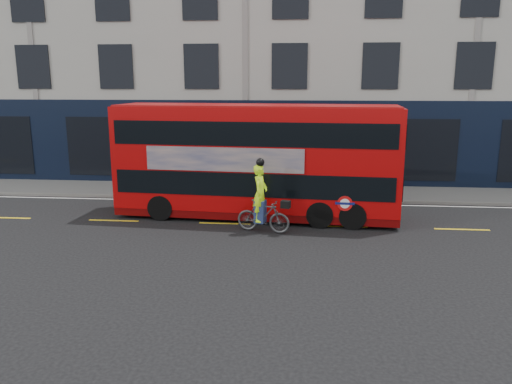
# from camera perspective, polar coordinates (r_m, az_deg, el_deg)

# --- Properties ---
(ground) EXTENTS (120.00, 120.00, 0.00)m
(ground) POSITION_cam_1_polar(r_m,az_deg,el_deg) (16.01, -4.38, -5.09)
(ground) COLOR black
(ground) RESTS_ON ground
(pavement) EXTENTS (60.00, 3.00, 0.12)m
(pavement) POSITION_cam_1_polar(r_m,az_deg,el_deg) (22.21, -1.62, 0.10)
(pavement) COLOR slate
(pavement) RESTS_ON ground
(kerb) EXTENTS (60.00, 0.12, 0.13)m
(kerb) POSITION_cam_1_polar(r_m,az_deg,el_deg) (20.76, -2.11, -0.77)
(kerb) COLOR slate
(kerb) RESTS_ON ground
(building_terrace) EXTENTS (50.00, 10.07, 15.00)m
(building_terrace) POSITION_cam_1_polar(r_m,az_deg,el_deg) (28.23, -0.09, 17.92)
(building_terrace) COLOR #ACABA2
(building_terrace) RESTS_ON ground
(road_edge_line) EXTENTS (58.00, 0.10, 0.01)m
(road_edge_line) POSITION_cam_1_polar(r_m,az_deg,el_deg) (20.49, -2.21, -1.13)
(road_edge_line) COLOR silver
(road_edge_line) RESTS_ON ground
(lane_dashes) EXTENTS (58.00, 0.12, 0.01)m
(lane_dashes) POSITION_cam_1_polar(r_m,az_deg,el_deg) (17.42, -3.56, -3.60)
(lane_dashes) COLOR yellow
(lane_dashes) RESTS_ON ground
(bus) EXTENTS (10.17, 3.04, 4.04)m
(bus) POSITION_cam_1_polar(r_m,az_deg,el_deg) (17.82, 0.12, 3.61)
(bus) COLOR #AB0607
(bus) RESTS_ON ground
(cyclist) EXTENTS (1.87, 0.94, 2.44)m
(cyclist) POSITION_cam_1_polar(r_m,az_deg,el_deg) (16.23, 0.72, -1.78)
(cyclist) COLOR #3E4143
(cyclist) RESTS_ON ground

